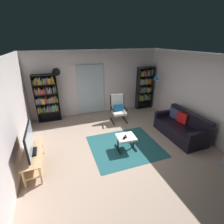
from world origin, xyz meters
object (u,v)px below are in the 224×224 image
object	(u,v)px
ottoman	(126,139)
wall_clock	(56,72)
floor_lamp_by_shelf	(156,80)
lounge_armchair	(118,107)
bookshelf_near_tv	(47,97)
bookshelf_near_sofa	(144,87)
tv_remote	(126,137)
tv_stand	(34,159)
television	(30,141)
cell_phone	(124,138)
leather_sofa	(181,128)

from	to	relation	value
ottoman	wall_clock	xyz separation A→B (m)	(-1.61, 2.85, 1.51)
floor_lamp_by_shelf	lounge_armchair	bearing A→B (deg)	-174.57
bookshelf_near_tv	bookshelf_near_sofa	world-z (taller)	bookshelf_near_sofa
tv_remote	wall_clock	xyz separation A→B (m)	(-1.59, 2.87, 1.43)
ottoman	wall_clock	distance (m)	3.60
floor_lamp_by_shelf	wall_clock	bearing A→B (deg)	167.21
tv_stand	ottoman	bearing A→B (deg)	0.62
bookshelf_near_sofa	lounge_armchair	xyz separation A→B (m)	(-1.60, -0.85, -0.46)
television	floor_lamp_by_shelf	size ratio (longest dim) A/B	0.61
bookshelf_near_tv	cell_phone	xyz separation A→B (m)	(1.98, -2.80, -0.55)
tv_stand	lounge_armchair	distance (m)	3.47
bookshelf_near_sofa	lounge_armchair	distance (m)	1.87
television	bookshelf_near_tv	world-z (taller)	bookshelf_near_tv
bookshelf_near_tv	tv_remote	distance (m)	3.47
lounge_armchair	floor_lamp_by_shelf	size ratio (longest dim) A/B	0.61
tv_stand	ottoman	xyz separation A→B (m)	(2.44, 0.03, 0.02)
wall_clock	floor_lamp_by_shelf	bearing A→B (deg)	-12.79
bookshelf_near_sofa	cell_phone	bearing A→B (deg)	-128.27
television	tv_remote	distance (m)	2.46
tv_remote	cell_phone	distance (m)	0.09
tv_remote	wall_clock	world-z (taller)	wall_clock
television	wall_clock	world-z (taller)	wall_clock
bookshelf_near_tv	floor_lamp_by_shelf	size ratio (longest dim) A/B	1.08
tv_stand	bookshelf_near_sofa	distance (m)	5.32
leather_sofa	wall_clock	world-z (taller)	wall_clock
leather_sofa	wall_clock	bearing A→B (deg)	142.05
leather_sofa	cell_phone	size ratio (longest dim) A/B	12.20
lounge_armchair	bookshelf_near_tv	bearing A→B (deg)	160.63
bookshelf_near_sofa	tv_remote	bearing A→B (deg)	-127.86
tv_stand	leather_sofa	bearing A→B (deg)	0.86
cell_phone	floor_lamp_by_shelf	bearing A→B (deg)	79.98
bookshelf_near_sofa	wall_clock	xyz separation A→B (m)	(-3.69, 0.17, 0.86)
television	ottoman	world-z (taller)	television
leather_sofa	ottoman	world-z (taller)	leather_sofa
bookshelf_near_sofa	lounge_armchair	size ratio (longest dim) A/B	1.81
leather_sofa	tv_remote	distance (m)	2.02
bookshelf_near_sofa	tv_remote	size ratio (longest dim) A/B	12.88
tv_stand	leather_sofa	size ratio (longest dim) A/B	0.71
television	lounge_armchair	distance (m)	3.46
bookshelf_near_tv	leather_sofa	bearing A→B (deg)	-33.43
bookshelf_near_sofa	ottoman	distance (m)	3.46
cell_phone	wall_clock	size ratio (longest dim) A/B	0.48
tv_stand	bookshelf_near_tv	bearing A→B (deg)	82.35
television	tv_remote	bearing A→B (deg)	-0.04
television	cell_phone	distance (m)	2.38
lounge_armchair	wall_clock	bearing A→B (deg)	153.92
bookshelf_near_sofa	cell_phone	size ratio (longest dim) A/B	13.25
cell_phone	wall_clock	bearing A→B (deg)	155.15
bookshelf_near_tv	ottoman	size ratio (longest dim) A/B	3.31
tv_remote	lounge_armchair	bearing A→B (deg)	86.76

